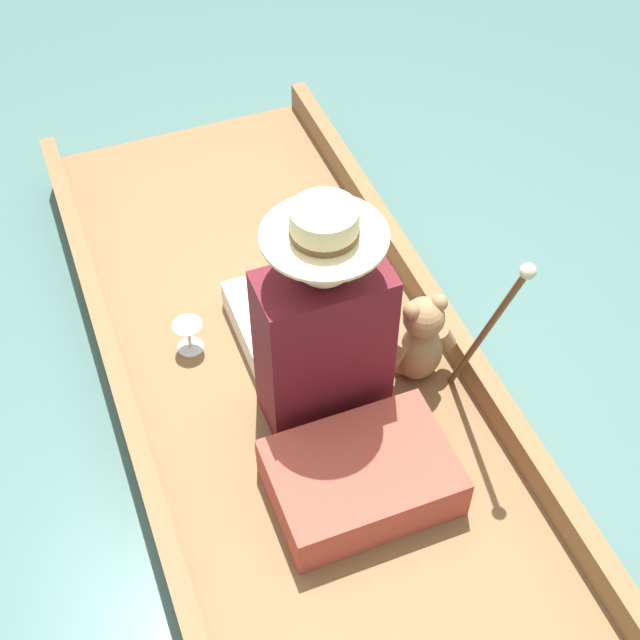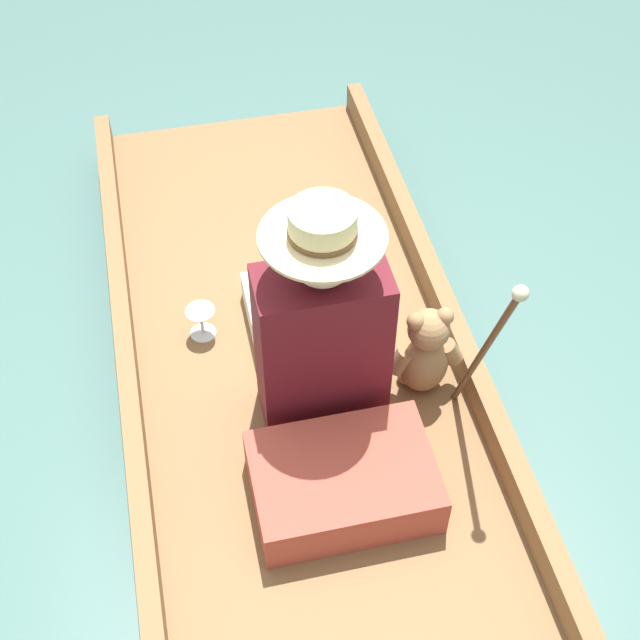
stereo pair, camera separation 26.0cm
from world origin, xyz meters
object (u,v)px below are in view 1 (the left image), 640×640
(seated_person, at_px, (315,327))
(walking_cane, at_px, (492,322))
(teddy_bear, at_px, (420,341))
(wine_glass, at_px, (188,331))

(seated_person, distance_m, walking_cane, 0.53)
(walking_cane, bearing_deg, seated_person, 146.44)
(teddy_bear, xyz_separation_m, walking_cane, (0.09, -0.22, 0.28))
(wine_glass, distance_m, walking_cane, 1.03)
(teddy_bear, xyz_separation_m, wine_glass, (-0.67, 0.38, -0.08))
(teddy_bear, bearing_deg, wine_glass, 150.46)
(seated_person, xyz_separation_m, walking_cane, (0.43, -0.28, 0.15))
(teddy_bear, relative_size, walking_cane, 0.47)
(teddy_bear, height_order, walking_cane, walking_cane)
(seated_person, xyz_separation_m, teddy_bear, (0.33, -0.06, -0.14))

